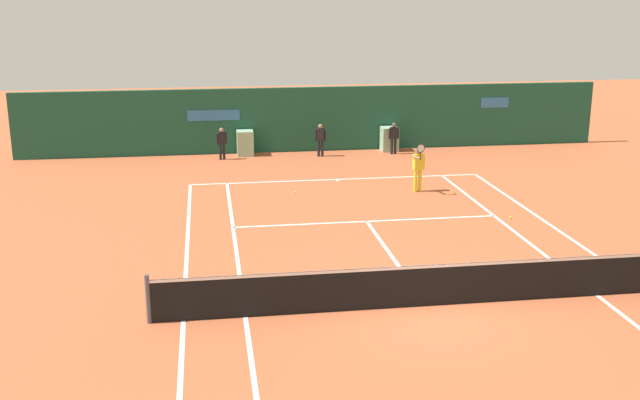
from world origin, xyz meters
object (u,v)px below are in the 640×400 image
ball_kid_centre_post (222,141)px  tennis_ball_near_service_line (511,217)px  player_on_baseline (418,166)px  ball_kid_left_post (394,136)px  ball_kid_right_post (320,138)px  tennis_ball_mid_court (295,192)px  tennis_ball_by_sideline (454,193)px

ball_kid_centre_post → tennis_ball_near_service_line: ball_kid_centre_post is taller
player_on_baseline → ball_kid_left_post: size_ratio=1.34×
ball_kid_right_post → tennis_ball_mid_court: bearing=83.5°
ball_kid_centre_post → tennis_ball_by_sideline: size_ratio=19.26×
ball_kid_left_post → tennis_ball_near_service_line: (1.26, -9.73, -0.73)m
ball_kid_left_post → tennis_ball_mid_court: 7.58m
ball_kid_left_post → tennis_ball_by_sideline: (0.47, -6.72, -0.73)m
player_on_baseline → ball_kid_centre_post: (-6.51, 6.19, -0.16)m
ball_kid_centre_post → tennis_ball_mid_court: 6.24m
ball_kid_centre_post → ball_kid_left_post: ball_kid_left_post is taller
player_on_baseline → tennis_ball_near_service_line: (1.94, -3.54, -0.88)m
ball_kid_right_post → tennis_ball_by_sideline: bearing=128.5°
ball_kid_centre_post → player_on_baseline: bearing=127.0°
tennis_ball_mid_court → player_on_baseline: bearing=-6.0°
tennis_ball_by_sideline → tennis_ball_mid_court: bearing=169.7°
ball_kid_left_post → tennis_ball_near_service_line: size_ratio=19.55×
player_on_baseline → tennis_ball_by_sideline: player_on_baseline is taller
ball_kid_right_post → tennis_ball_near_service_line: bearing=124.6°
ball_kid_left_post → tennis_ball_near_service_line: ball_kid_left_post is taller
ball_kid_left_post → tennis_ball_mid_court: bearing=49.3°
ball_kid_left_post → ball_kid_centre_post: bearing=-0.4°
player_on_baseline → ball_kid_centre_post: 8.98m
ball_kid_centre_post → tennis_ball_by_sideline: (7.66, -6.72, -0.72)m
ball_kid_centre_post → ball_kid_right_post: bearing=170.6°
player_on_baseline → ball_kid_left_post: player_on_baseline is taller
ball_kid_left_post → tennis_ball_by_sideline: bearing=93.6°
ball_kid_left_post → tennis_ball_near_service_line: bearing=97.0°
player_on_baseline → ball_kid_centre_post: player_on_baseline is taller
ball_kid_right_post → tennis_ball_by_sideline: size_ratio=19.97×
ball_kid_right_post → ball_kid_left_post: (3.12, 0.00, -0.02)m
ball_kid_right_post → ball_kid_left_post: bearing=-169.6°
ball_kid_right_post → tennis_ball_mid_court: size_ratio=19.97×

